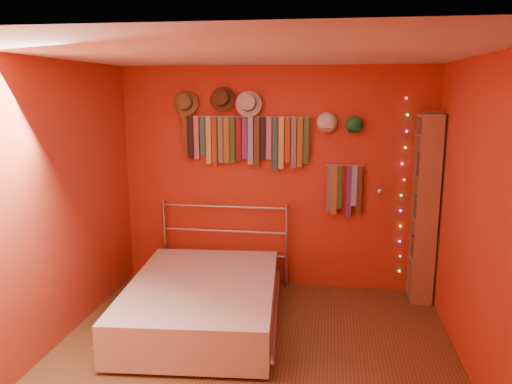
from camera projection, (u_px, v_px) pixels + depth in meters
The scene contains 16 objects.
ground at pixel (250, 360), 4.19m from camera, with size 3.50×3.50×0.00m, color brown.
back_wall at pixel (275, 179), 5.64m from camera, with size 3.50×0.02×2.50m, color #A92F1B.
right_wall at pixel (483, 225), 3.69m from camera, with size 0.02×3.50×2.50m, color #A92F1B.
left_wall at pixel (45, 209), 4.20m from camera, with size 0.02×3.50×2.50m, color #A92F1B.
ceiling at pixel (250, 53), 3.69m from camera, with size 3.50×3.50×0.02m, color white.
tie_rack at pixel (246, 139), 5.53m from camera, with size 1.45×0.03×0.60m.
small_tie_rack at pixel (344, 188), 5.48m from camera, with size 0.40×0.03×0.58m.
fedora_olive at pixel (185, 103), 5.52m from camera, with size 0.28×0.15×0.27m.
fedora_brown at pixel (222, 99), 5.46m from camera, with size 0.27×0.15×0.27m.
fedora_white at pixel (248, 103), 5.42m from camera, with size 0.29×0.16×0.29m.
cap_white at pixel (327, 123), 5.38m from camera, with size 0.20×0.25×0.20m.
cap_green at pixel (354, 125), 5.34m from camera, with size 0.18×0.23×0.18m.
fairy_lights at pixel (403, 188), 5.41m from camera, with size 0.06×0.02×1.93m.
reading_lamp at pixel (380, 190), 5.25m from camera, with size 0.07×0.31×0.09m.
bookshelf at pixel (429, 208), 5.23m from camera, with size 0.25×0.34×2.00m.
bed at pixel (203, 301), 4.84m from camera, with size 1.63×2.08×0.98m.
Camera 1 is at (0.62, -3.78, 2.23)m, focal length 35.00 mm.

